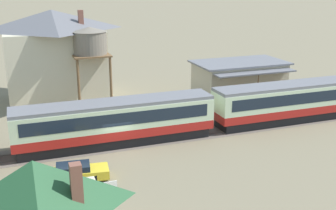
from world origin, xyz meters
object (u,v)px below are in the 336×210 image
object	(u,v)px
station_house_grey_roof	(55,55)
parked_car_yellow	(75,173)
passenger_train	(119,120)
station_building	(239,79)
water_tower	(90,43)

from	to	relation	value
station_house_grey_roof	parked_car_yellow	world-z (taller)	station_house_grey_roof
passenger_train	station_building	world-z (taller)	station_building
passenger_train	water_tower	distance (m)	12.44
station_building	parked_car_yellow	size ratio (longest dim) A/B	2.25
station_house_grey_roof	water_tower	xyz separation A→B (m)	(3.42, -4.67, 1.88)
station_building	parked_car_yellow	distance (m)	27.32
station_building	parked_car_yellow	xyz separation A→B (m)	(-22.29, -15.72, -1.61)
passenger_train	water_tower	size ratio (longest dim) A/B	6.06
station_building	water_tower	size ratio (longest dim) A/B	1.22
parked_car_yellow	station_building	bearing A→B (deg)	42.05
water_tower	station_building	bearing A→B (deg)	-4.45
station_house_grey_roof	water_tower	bearing A→B (deg)	-53.78
station_building	passenger_train	bearing A→B (deg)	-150.52
station_house_grey_roof	water_tower	size ratio (longest dim) A/B	1.28
water_tower	parked_car_yellow	xyz separation A→B (m)	(-4.51, -17.10, -6.76)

